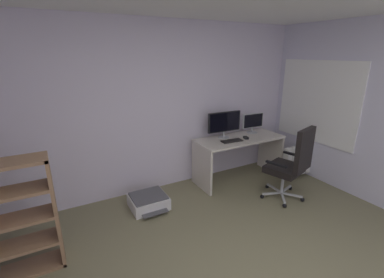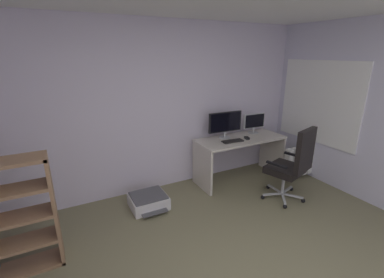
# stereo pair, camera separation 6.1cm
# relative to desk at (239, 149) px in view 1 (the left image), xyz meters

# --- Properties ---
(wall_back) EXTENTS (5.13, 0.10, 2.53)m
(wall_back) POSITION_rel_desk_xyz_m (-1.38, 0.43, 0.72)
(wall_back) COLOR silver
(wall_back) RESTS_ON ground
(window_pane) EXTENTS (0.01, 1.37, 1.24)m
(window_pane) POSITION_rel_desk_xyz_m (1.18, -0.46, 0.76)
(window_pane) COLOR white
(window_frame) EXTENTS (0.02, 1.45, 1.32)m
(window_frame) POSITION_rel_desk_xyz_m (1.18, -0.46, 0.76)
(window_frame) COLOR white
(desk) EXTENTS (1.48, 0.60, 0.74)m
(desk) POSITION_rel_desk_xyz_m (0.00, 0.00, 0.00)
(desk) COLOR beige
(desk) RESTS_ON ground
(monitor_main) EXTENTS (0.59, 0.18, 0.43)m
(monitor_main) POSITION_rel_desk_xyz_m (-0.23, 0.13, 0.45)
(monitor_main) COLOR #B2B5B7
(monitor_main) RESTS_ON desk
(monitor_secondary) EXTENTS (0.41, 0.18, 0.34)m
(monitor_secondary) POSITION_rel_desk_xyz_m (0.37, 0.13, 0.39)
(monitor_secondary) COLOR #B2B5B7
(monitor_secondary) RESTS_ON desk
(keyboard) EXTENTS (0.35, 0.16, 0.02)m
(keyboard) POSITION_rel_desk_xyz_m (-0.23, -0.09, 0.20)
(keyboard) COLOR black
(keyboard) RESTS_ON desk
(computer_mouse) EXTENTS (0.08, 0.11, 0.03)m
(computer_mouse) POSITION_rel_desk_xyz_m (0.06, -0.09, 0.21)
(computer_mouse) COLOR black
(computer_mouse) RESTS_ON desk
(office_chair) EXTENTS (0.63, 0.67, 1.11)m
(office_chair) POSITION_rel_desk_xyz_m (0.22, -0.91, 0.05)
(office_chair) COLOR #B7BABC
(office_chair) RESTS_ON ground
(printer) EXTENTS (0.50, 0.52, 0.19)m
(printer) POSITION_rel_desk_xyz_m (-1.65, -0.12, -0.45)
(printer) COLOR silver
(printer) RESTS_ON ground
(radiator) EXTENTS (0.98, 0.10, 0.52)m
(radiator) POSITION_rel_desk_xyz_m (1.09, -0.46, -0.22)
(radiator) COLOR white
(radiator) RESTS_ON ground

